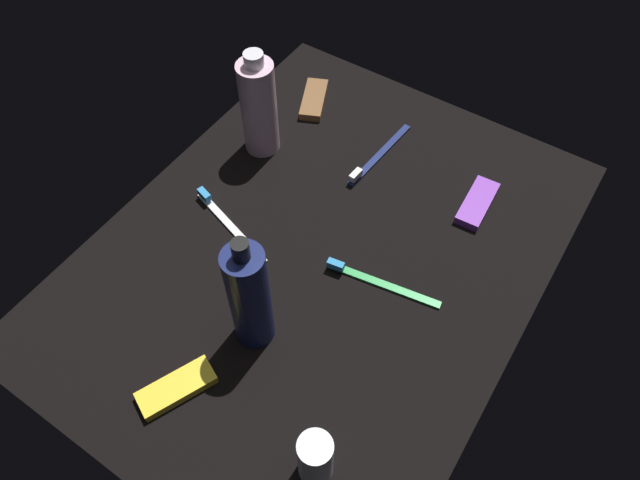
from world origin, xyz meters
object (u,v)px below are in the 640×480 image
(bodywash_bottle, at_px, (259,107))
(deodorant_stick, at_px, (315,459))
(lotion_bottle, at_px, (250,297))
(toothbrush_white, at_px, (227,221))
(toothbrush_green, at_px, (375,283))
(toothbrush_navy, at_px, (377,157))
(snack_bar_brown, at_px, (314,100))
(snack_bar_yellow, at_px, (177,388))
(snack_bar_purple, at_px, (477,203))

(bodywash_bottle, distance_m, deodorant_stick, 0.57)
(lotion_bottle, distance_m, toothbrush_white, 0.22)
(lotion_bottle, distance_m, toothbrush_green, 0.21)
(bodywash_bottle, height_order, deodorant_stick, bodywash_bottle)
(lotion_bottle, xyz_separation_m, toothbrush_green, (0.16, -0.10, -0.09))
(toothbrush_green, relative_size, toothbrush_navy, 1.00)
(lotion_bottle, relative_size, toothbrush_white, 1.23)
(lotion_bottle, distance_m, deodorant_stick, 0.21)
(toothbrush_green, bearing_deg, bodywash_bottle, 65.64)
(lotion_bottle, relative_size, deodorant_stick, 2.29)
(toothbrush_green, relative_size, snack_bar_brown, 1.73)
(lotion_bottle, xyz_separation_m, snack_bar_yellow, (-0.13, 0.04, -0.09))
(snack_bar_brown, bearing_deg, snack_bar_purple, -124.45)
(deodorant_stick, distance_m, snack_bar_yellow, 0.22)
(snack_bar_purple, bearing_deg, toothbrush_white, 124.89)
(lotion_bottle, distance_m, snack_bar_yellow, 0.16)
(snack_bar_yellow, bearing_deg, toothbrush_navy, 23.09)
(snack_bar_yellow, xyz_separation_m, snack_bar_brown, (0.58, 0.16, 0.00))
(lotion_bottle, relative_size, snack_bar_yellow, 2.08)
(toothbrush_green, bearing_deg, lotion_bottle, 147.89)
(toothbrush_white, distance_m, snack_bar_brown, 0.32)
(bodywash_bottle, height_order, toothbrush_white, bodywash_bottle)
(deodorant_stick, height_order, snack_bar_yellow, deodorant_stick)
(deodorant_stick, bearing_deg, toothbrush_navy, 22.16)
(toothbrush_green, bearing_deg, toothbrush_navy, 29.57)
(toothbrush_white, relative_size, toothbrush_navy, 0.97)
(snack_bar_brown, bearing_deg, snack_bar_yellow, 171.18)
(snack_bar_purple, height_order, snack_bar_yellow, same)
(deodorant_stick, xyz_separation_m, snack_bar_brown, (0.56, 0.38, -0.04))
(toothbrush_green, bearing_deg, deodorant_stick, -164.61)
(deodorant_stick, bearing_deg, lotion_bottle, 57.52)
(bodywash_bottle, xyz_separation_m, snack_bar_purple, (0.08, -0.38, -0.08))
(snack_bar_yellow, bearing_deg, lotion_bottle, 8.31)
(bodywash_bottle, xyz_separation_m, toothbrush_green, (-0.14, -0.31, -0.08))
(toothbrush_white, height_order, snack_bar_purple, toothbrush_white)
(deodorant_stick, height_order, snack_bar_brown, deodorant_stick)
(snack_bar_purple, bearing_deg, toothbrush_navy, 86.19)
(toothbrush_white, xyz_separation_m, snack_bar_purple, (0.26, -0.32, 0.00))
(snack_bar_purple, height_order, snack_bar_brown, same)
(snack_bar_brown, bearing_deg, toothbrush_white, 163.16)
(bodywash_bottle, bearing_deg, lotion_bottle, -144.85)
(snack_bar_purple, bearing_deg, lotion_bottle, 153.20)
(toothbrush_white, bearing_deg, snack_bar_purple, -51.46)
(toothbrush_navy, bearing_deg, bodywash_bottle, 113.95)
(deodorant_stick, height_order, toothbrush_navy, deodorant_stick)
(toothbrush_white, height_order, toothbrush_navy, same)
(toothbrush_navy, bearing_deg, snack_bar_yellow, 178.96)
(lotion_bottle, height_order, snack_bar_brown, lotion_bottle)
(snack_bar_yellow, bearing_deg, bodywash_bottle, 46.48)
(toothbrush_white, bearing_deg, lotion_bottle, -129.70)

